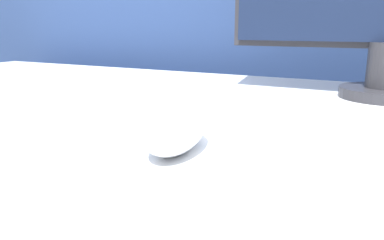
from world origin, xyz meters
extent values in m
cube|color=navy|center=(0.00, 0.65, 0.69)|extent=(5.00, 0.03, 1.38)
ellipsoid|color=white|center=(0.02, -0.13, 0.73)|extent=(0.08, 0.13, 0.05)
cube|color=silver|center=(-0.06, 0.06, 0.72)|extent=(0.44, 0.17, 0.02)
cube|color=silver|center=(-0.06, 0.06, 0.73)|extent=(0.41, 0.16, 0.01)
cylinder|color=#28282D|center=(0.21, 0.31, 0.72)|extent=(0.16, 0.16, 0.02)
camera|label=1|loc=(0.22, -0.46, 0.84)|focal=35.00mm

